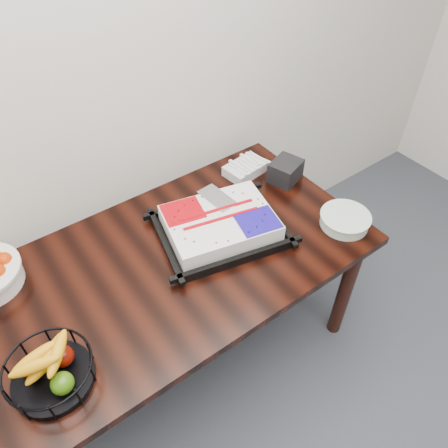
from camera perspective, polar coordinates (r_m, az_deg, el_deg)
table at (r=1.88m, az=-8.29°, el=-7.31°), size 1.80×0.90×0.75m
cake_tray at (r=1.89m, az=-0.54°, el=-0.15°), size 0.60×0.51×0.11m
fruit_basket at (r=1.57m, az=-21.82°, el=-17.43°), size 0.28×0.28×0.15m
plate_stack at (r=2.01m, az=15.50°, el=0.52°), size 0.22×0.22×0.05m
fork_bag at (r=2.23m, az=2.82°, el=7.30°), size 0.22×0.16×0.06m
napkin_box at (r=2.19m, az=8.03°, el=6.88°), size 0.18×0.17×0.11m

